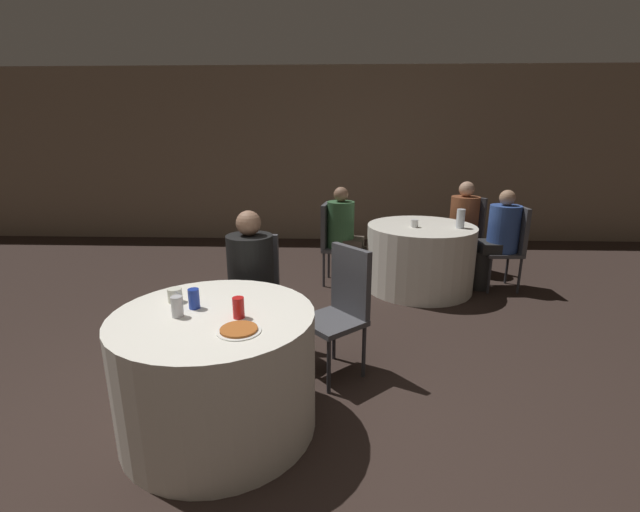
% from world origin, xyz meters
% --- Properties ---
extents(ground_plane, '(16.00, 16.00, 0.00)m').
position_xyz_m(ground_plane, '(0.00, 0.00, 0.00)').
color(ground_plane, '#332621').
extents(wall_back, '(16.00, 0.06, 2.80)m').
position_xyz_m(wall_back, '(0.00, 5.10, 1.40)').
color(wall_back, gray).
rests_on(wall_back, ground_plane).
extents(table_near, '(1.19, 1.19, 0.76)m').
position_xyz_m(table_near, '(-0.16, 0.13, 0.38)').
color(table_near, white).
rests_on(table_near, ground_plane).
extents(table_far, '(1.23, 1.23, 0.76)m').
position_xyz_m(table_far, '(1.53, 2.66, 0.38)').
color(table_far, white).
rests_on(table_far, ground_plane).
extents(chair_near_northeast, '(0.56, 0.56, 0.97)m').
position_xyz_m(chair_near_northeast, '(0.60, 0.79, 0.57)').
color(chair_near_northeast, '#47474C').
rests_on(chair_near_northeast, ground_plane).
extents(chair_near_north, '(0.42, 0.42, 0.97)m').
position_xyz_m(chair_near_north, '(-0.11, 1.14, 0.57)').
color(chair_near_north, '#47474C').
rests_on(chair_near_north, ground_plane).
extents(chair_far_west, '(0.46, 0.46, 0.97)m').
position_xyz_m(chair_far_west, '(0.51, 2.82, 0.57)').
color(chair_far_west, '#47474C').
rests_on(chair_far_west, ground_plane).
extents(chair_far_east, '(0.42, 0.41, 0.97)m').
position_xyz_m(chair_far_east, '(2.56, 2.70, 0.57)').
color(chair_far_east, '#47474C').
rests_on(chair_far_east, ground_plane).
extents(chair_far_northeast, '(0.57, 0.57, 0.97)m').
position_xyz_m(chair_far_northeast, '(2.26, 3.39, 0.57)').
color(chair_far_northeast, '#47474C').
rests_on(chair_far_northeast, ground_plane).
extents(person_blue_shirt, '(0.51, 0.34, 1.16)m').
position_xyz_m(person_blue_shirt, '(2.40, 2.69, 0.59)').
color(person_blue_shirt, '#282828').
rests_on(person_blue_shirt, ground_plane).
extents(person_floral_shirt, '(0.49, 0.49, 1.19)m').
position_xyz_m(person_floral_shirt, '(2.15, 3.28, 0.61)').
color(person_floral_shirt, '#4C4238').
rests_on(person_floral_shirt, ground_plane).
extents(person_green_jacket, '(0.50, 0.35, 1.17)m').
position_xyz_m(person_green_jacket, '(0.68, 2.80, 0.59)').
color(person_green_jacket, '#4C4238').
rests_on(person_green_jacket, ground_plane).
extents(person_black_shirt, '(0.37, 0.52, 1.20)m').
position_xyz_m(person_black_shirt, '(-0.12, 0.98, 0.62)').
color(person_black_shirt, black).
rests_on(person_black_shirt, ground_plane).
extents(pizza_plate_near, '(0.24, 0.24, 0.02)m').
position_xyz_m(pizza_plate_near, '(0.04, -0.10, 0.76)').
color(pizza_plate_near, white).
rests_on(pizza_plate_near, table_near).
extents(soda_can_blue, '(0.07, 0.07, 0.12)m').
position_xyz_m(soda_can_blue, '(-0.29, 0.20, 0.82)').
color(soda_can_blue, '#1E38A5').
rests_on(soda_can_blue, table_near).
extents(soda_can_silver, '(0.07, 0.07, 0.12)m').
position_xyz_m(soda_can_silver, '(-0.35, 0.07, 0.82)').
color(soda_can_silver, silver).
rests_on(soda_can_silver, table_near).
extents(soda_can_red, '(0.07, 0.07, 0.12)m').
position_xyz_m(soda_can_red, '(0.01, 0.07, 0.82)').
color(soda_can_red, red).
rests_on(soda_can_red, table_near).
extents(cup_near, '(0.09, 0.09, 0.09)m').
position_xyz_m(cup_near, '(-0.44, 0.30, 0.80)').
color(cup_near, silver).
rests_on(cup_near, table_near).
extents(bottle_far, '(0.09, 0.09, 0.21)m').
position_xyz_m(bottle_far, '(1.92, 2.55, 0.86)').
color(bottle_far, silver).
rests_on(bottle_far, table_far).
extents(cup_far, '(0.08, 0.08, 0.09)m').
position_xyz_m(cup_far, '(1.43, 2.57, 0.80)').
color(cup_far, white).
rests_on(cup_far, table_far).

